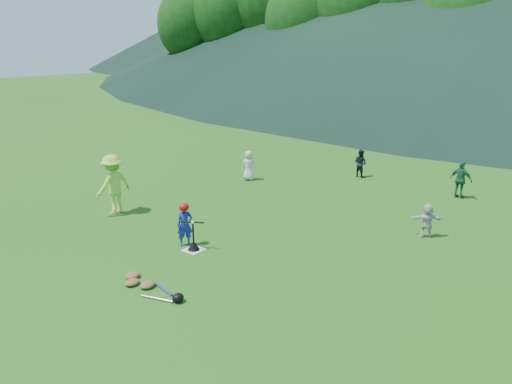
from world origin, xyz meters
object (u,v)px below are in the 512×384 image
(fielder_c, at_px, (461,180))
(batter_child, at_px, (185,225))
(home_plate, at_px, (194,250))
(adult_coach, at_px, (113,184))
(fielder_a, at_px, (249,166))
(batting_tee, at_px, (194,245))
(fielder_b, at_px, (360,163))
(equipment_pile, at_px, (147,285))
(fielder_d, at_px, (427,220))

(fielder_c, bearing_deg, batter_child, 69.52)
(home_plate, distance_m, adult_coach, 3.96)
(fielder_a, distance_m, batting_tee, 6.55)
(batting_tee, bearing_deg, batter_child, 164.87)
(fielder_a, bearing_deg, adult_coach, 56.63)
(batter_child, distance_m, fielder_a, 6.27)
(fielder_b, bearing_deg, equipment_pile, 102.34)
(home_plate, bearing_deg, fielder_c, 65.27)
(batter_child, relative_size, batting_tee, 1.61)
(adult_coach, xyz_separation_m, batting_tee, (3.82, -0.55, -0.76))
(fielder_a, distance_m, fielder_d, 7.28)
(home_plate, distance_m, equipment_pile, 2.08)
(batting_tee, bearing_deg, fielder_d, 46.26)
(home_plate, distance_m, fielder_a, 6.56)
(batting_tee, bearing_deg, fielder_b, 89.43)
(batter_child, bearing_deg, adult_coach, 115.05)
(home_plate, bearing_deg, fielder_b, 89.43)
(fielder_a, height_order, fielder_b, fielder_a)
(adult_coach, height_order, fielder_a, adult_coach)
(batter_child, relative_size, fielder_d, 1.19)
(fielder_c, distance_m, fielder_d, 4.01)
(fielder_d, distance_m, batting_tee, 6.08)
(fielder_b, bearing_deg, home_plate, 99.07)
(fielder_d, bearing_deg, fielder_b, -79.56)
(fielder_d, bearing_deg, batting_tee, 13.55)
(fielder_c, xyz_separation_m, fielder_d, (0.34, -3.99, -0.16))
(fielder_a, distance_m, equipment_pile, 8.61)
(home_plate, relative_size, fielder_c, 0.37)
(batter_child, height_order, fielder_a, fielder_a)
(equipment_pile, bearing_deg, batter_child, 115.26)
(home_plate, height_order, batter_child, batter_child)
(equipment_pile, bearing_deg, fielder_b, 92.70)
(fielder_b, bearing_deg, fielder_a, 53.76)
(batter_child, relative_size, fielder_a, 1.00)
(fielder_b, bearing_deg, batter_child, 96.45)
(home_plate, distance_m, batting_tee, 0.12)
(batter_child, distance_m, fielder_b, 8.68)
(fielder_d, bearing_deg, home_plate, 13.55)
(adult_coach, bearing_deg, batting_tee, 81.90)
(home_plate, distance_m, fielder_d, 6.09)
(fielder_d, bearing_deg, fielder_a, -44.22)
(fielder_a, bearing_deg, fielder_b, -159.77)
(fielder_d, bearing_deg, equipment_pile, 27.83)
(batting_tee, xyz_separation_m, equipment_pile, (0.59, -1.99, -0.06))
(adult_coach, distance_m, fielder_d, 8.90)
(batter_child, xyz_separation_m, adult_coach, (-3.42, 0.44, 0.34))
(adult_coach, bearing_deg, fielder_a, 170.62)
(fielder_c, bearing_deg, fielder_b, 0.76)
(home_plate, height_order, batting_tee, batting_tee)
(home_plate, relative_size, batter_child, 0.41)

